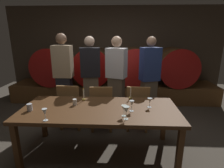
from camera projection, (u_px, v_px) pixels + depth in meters
name	position (u px, v px, depth m)	size (l,w,h in m)	color
ground_plane	(109.00, 146.00, 2.92)	(7.84, 7.84, 0.00)	#4C443A
back_wall	(115.00, 52.00, 5.22)	(6.03, 0.24, 2.51)	#473A2D
barrel_shelf	(114.00, 91.00, 4.97)	(5.43, 0.90, 0.46)	brown
wine_barrel_far_left	(55.00, 65.00, 4.85)	(0.98, 0.94, 0.98)	brown
wine_barrel_center_left	(93.00, 66.00, 4.80)	(0.98, 0.94, 0.98)	#513319
wine_barrel_center_right	(134.00, 66.00, 4.75)	(0.98, 0.94, 0.98)	brown
wine_barrel_far_right	(175.00, 66.00, 4.70)	(0.98, 0.94, 0.98)	brown
dining_table	(100.00, 112.00, 2.58)	(2.24, 0.96, 0.74)	#4C2D16
chair_left	(71.00, 104.00, 3.36)	(0.42, 0.42, 0.88)	olive
chair_center	(102.00, 106.00, 3.30)	(0.41, 0.41, 0.88)	olive
chair_right	(138.00, 106.00, 3.30)	(0.42, 0.42, 0.88)	olive
guest_far_left	(64.00, 76.00, 3.73)	(0.39, 0.25, 1.78)	black
guest_center_left	(91.00, 79.00, 3.58)	(0.42, 0.30, 1.73)	brown
guest_center_right	(116.00, 79.00, 3.59)	(0.44, 0.36, 1.73)	brown
guest_far_right	(149.00, 78.00, 3.69)	(0.44, 0.34, 1.72)	brown
candle_left	(84.00, 97.00, 2.85)	(0.05, 0.05, 0.21)	olive
candle_right	(131.00, 95.00, 2.92)	(0.05, 0.05, 0.22)	olive
wine_glass_far_left	(45.00, 112.00, 2.17)	(0.06, 0.06, 0.16)	white
wine_glass_left	(124.00, 108.00, 2.29)	(0.07, 0.07, 0.15)	silver
wine_glass_center	(126.00, 110.00, 2.20)	(0.08, 0.08, 0.17)	silver
wine_glass_right	(132.00, 104.00, 2.44)	(0.07, 0.07, 0.15)	white
wine_glass_far_right	(150.00, 101.00, 2.57)	(0.07, 0.07, 0.14)	white
cup_left	(30.00, 107.00, 2.47)	(0.07, 0.07, 0.10)	silver
cup_right	(75.00, 102.00, 2.67)	(0.06, 0.06, 0.09)	white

